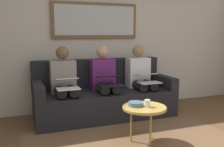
{
  "coord_description": "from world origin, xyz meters",
  "views": [
    {
      "loc": [
        1.27,
        1.73,
        1.31
      ],
      "look_at": [
        0.0,
        -1.7,
        0.75
      ],
      "focal_mm": 40.75,
      "sensor_mm": 36.0,
      "label": 1
    }
  ],
  "objects_px": {
    "couch": "(103,96)",
    "bowl": "(136,104)",
    "laptop_silver": "(147,78)",
    "person_middle": "(104,79)",
    "laptop_white": "(67,83)",
    "person_left": "(140,77)",
    "person_right": "(64,82)",
    "cup": "(147,103)",
    "laptop_black": "(110,80)",
    "framed_mirror": "(96,20)",
    "coffee_table": "(144,108)"
  },
  "relations": [
    {
      "from": "cup",
      "to": "laptop_white",
      "type": "distance_m",
      "value": 1.22
    },
    {
      "from": "cup",
      "to": "person_right",
      "type": "height_order",
      "value": "person_right"
    },
    {
      "from": "couch",
      "to": "coffee_table",
      "type": "distance_m",
      "value": 1.23
    },
    {
      "from": "person_left",
      "to": "person_middle",
      "type": "relative_size",
      "value": 1.0
    },
    {
      "from": "laptop_silver",
      "to": "person_middle",
      "type": "relative_size",
      "value": 0.3
    },
    {
      "from": "coffee_table",
      "to": "cup",
      "type": "distance_m",
      "value": 0.07
    },
    {
      "from": "laptop_white",
      "to": "person_middle",
      "type": "bearing_deg",
      "value": -159.05
    },
    {
      "from": "laptop_silver",
      "to": "bowl",
      "type": "bearing_deg",
      "value": 53.96
    },
    {
      "from": "bowl",
      "to": "coffee_table",
      "type": "bearing_deg",
      "value": 134.7
    },
    {
      "from": "coffee_table",
      "to": "person_left",
      "type": "relative_size",
      "value": 0.46
    },
    {
      "from": "couch",
      "to": "coffee_table",
      "type": "xyz_separation_m",
      "value": [
        -0.12,
        1.22,
        0.12
      ]
    },
    {
      "from": "laptop_black",
      "to": "laptop_white",
      "type": "distance_m",
      "value": 0.64
    },
    {
      "from": "cup",
      "to": "laptop_white",
      "type": "height_order",
      "value": "laptop_white"
    },
    {
      "from": "bowl",
      "to": "person_right",
      "type": "xyz_separation_m",
      "value": [
        0.68,
        -1.07,
        0.13
      ]
    },
    {
      "from": "cup",
      "to": "person_middle",
      "type": "relative_size",
      "value": 0.08
    },
    {
      "from": "framed_mirror",
      "to": "cup",
      "type": "height_order",
      "value": "framed_mirror"
    },
    {
      "from": "coffee_table",
      "to": "person_middle",
      "type": "relative_size",
      "value": 0.46
    },
    {
      "from": "coffee_table",
      "to": "laptop_black",
      "type": "distance_m",
      "value": 0.93
    },
    {
      "from": "person_middle",
      "to": "laptop_white",
      "type": "distance_m",
      "value": 0.69
    },
    {
      "from": "person_left",
      "to": "person_middle",
      "type": "bearing_deg",
      "value": 0.0
    },
    {
      "from": "couch",
      "to": "person_left",
      "type": "bearing_deg",
      "value": 173.87
    },
    {
      "from": "laptop_black",
      "to": "framed_mirror",
      "type": "bearing_deg",
      "value": -90.0
    },
    {
      "from": "couch",
      "to": "person_right",
      "type": "distance_m",
      "value": 0.71
    },
    {
      "from": "couch",
      "to": "laptop_white",
      "type": "distance_m",
      "value": 0.78
    },
    {
      "from": "cup",
      "to": "bowl",
      "type": "distance_m",
      "value": 0.14
    },
    {
      "from": "person_left",
      "to": "laptop_black",
      "type": "distance_m",
      "value": 0.69
    },
    {
      "from": "laptop_black",
      "to": "person_middle",
      "type": "bearing_deg",
      "value": -90.0
    },
    {
      "from": "bowl",
      "to": "laptop_white",
      "type": "xyz_separation_m",
      "value": [
        0.68,
        -0.82,
        0.15
      ]
    },
    {
      "from": "laptop_silver",
      "to": "person_middle",
      "type": "bearing_deg",
      "value": -21.08
    },
    {
      "from": "cup",
      "to": "bowl",
      "type": "bearing_deg",
      "value": -39.54
    },
    {
      "from": "coffee_table",
      "to": "laptop_black",
      "type": "bearing_deg",
      "value": -82.47
    },
    {
      "from": "framed_mirror",
      "to": "laptop_silver",
      "type": "relative_size",
      "value": 4.35
    },
    {
      "from": "coffee_table",
      "to": "bowl",
      "type": "bearing_deg",
      "value": -45.3
    },
    {
      "from": "bowl",
      "to": "laptop_black",
      "type": "height_order",
      "value": "laptop_black"
    },
    {
      "from": "cup",
      "to": "person_left",
      "type": "relative_size",
      "value": 0.08
    },
    {
      "from": "couch",
      "to": "laptop_silver",
      "type": "height_order",
      "value": "couch"
    },
    {
      "from": "laptop_black",
      "to": "laptop_white",
      "type": "relative_size",
      "value": 1.02
    },
    {
      "from": "bowl",
      "to": "laptop_white",
      "type": "distance_m",
      "value": 1.08
    },
    {
      "from": "coffee_table",
      "to": "framed_mirror",
      "type": "bearing_deg",
      "value": -85.74
    },
    {
      "from": "person_middle",
      "to": "cup",
      "type": "bearing_deg",
      "value": 97.45
    },
    {
      "from": "bowl",
      "to": "person_left",
      "type": "distance_m",
      "value": 1.23
    },
    {
      "from": "bowl",
      "to": "cup",
      "type": "bearing_deg",
      "value": 140.46
    },
    {
      "from": "framed_mirror",
      "to": "person_middle",
      "type": "relative_size",
      "value": 1.32
    },
    {
      "from": "laptop_black",
      "to": "couch",
      "type": "bearing_deg",
      "value": -90.0
    },
    {
      "from": "framed_mirror",
      "to": "person_middle",
      "type": "bearing_deg",
      "value": 90.0
    },
    {
      "from": "cup",
      "to": "laptop_white",
      "type": "xyz_separation_m",
      "value": [
        0.79,
        -0.92,
        0.13
      ]
    },
    {
      "from": "coffee_table",
      "to": "person_middle",
      "type": "bearing_deg",
      "value": -84.06
    },
    {
      "from": "couch",
      "to": "bowl",
      "type": "bearing_deg",
      "value": 92.07
    },
    {
      "from": "laptop_silver",
      "to": "person_right",
      "type": "bearing_deg",
      "value": -10.91
    },
    {
      "from": "couch",
      "to": "laptop_silver",
      "type": "distance_m",
      "value": 0.78
    }
  ]
}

